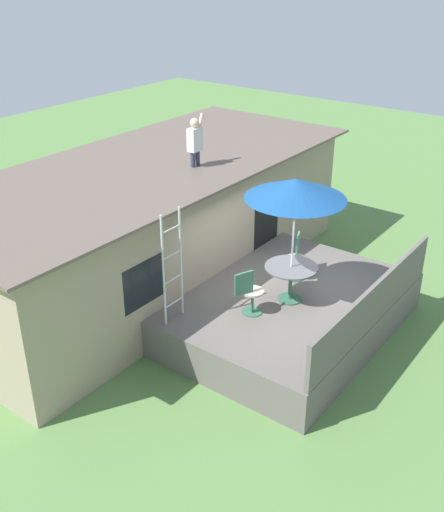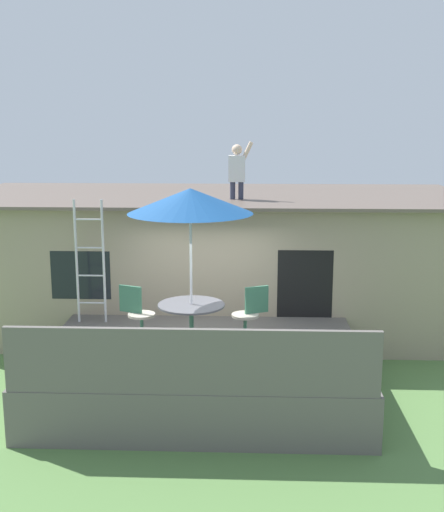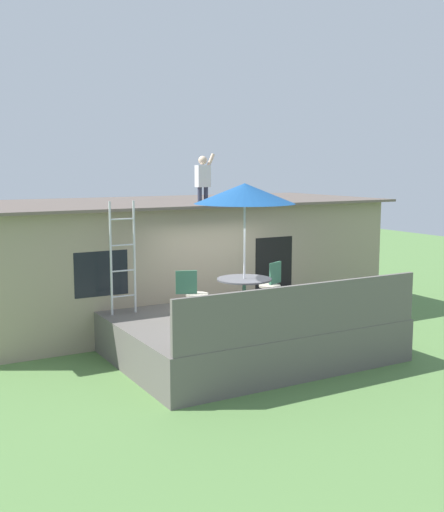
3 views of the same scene
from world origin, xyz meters
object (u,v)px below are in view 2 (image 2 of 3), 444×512
at_px(person_figure, 237,168).
at_px(step_ladder, 90,262).
at_px(patio_umbrella, 190,201).
at_px(patio_table, 191,314).
at_px(patio_chair_left, 138,314).
at_px(patio_chair_right, 249,315).

bearing_deg(person_figure, step_ladder, -149.47).
height_order(patio_umbrella, person_figure, person_figure).
relative_size(patio_table, person_figure, 0.94).
height_order(step_ladder, patio_chair_left, step_ladder).
bearing_deg(patio_chair_right, person_figure, -108.33).
height_order(patio_table, patio_chair_left, patio_chair_left).
relative_size(step_ladder, patio_chair_left, 2.39).
height_order(person_figure, patio_chair_right, person_figure).
bearing_deg(patio_chair_right, patio_umbrella, -0.00).
distance_m(person_figure, patio_chair_right, 3.32).
xyz_separation_m(patio_table, patio_chair_left, (-0.90, 0.36, -0.13)).
bearing_deg(patio_chair_left, patio_umbrella, -0.00).
bearing_deg(patio_table, step_ladder, 143.97).
bearing_deg(patio_umbrella, patio_chair_left, 158.38).
bearing_deg(step_ladder, patio_chair_left, -45.79).
xyz_separation_m(patio_umbrella, step_ladder, (-1.90, 1.38, -1.25)).
xyz_separation_m(patio_table, step_ladder, (-1.90, 1.38, 0.51)).
bearing_deg(patio_chair_left, person_figure, 79.99).
xyz_separation_m(patio_umbrella, person_figure, (0.65, 2.89, 0.30)).
distance_m(patio_umbrella, patio_chair_left, 2.13).
relative_size(step_ladder, person_figure, 1.98).
height_order(patio_umbrella, patio_chair_right, patio_umbrella).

